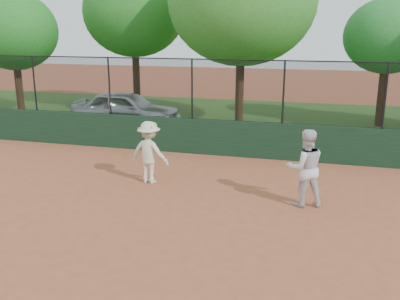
% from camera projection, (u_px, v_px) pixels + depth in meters
% --- Properties ---
extents(ground, '(80.00, 80.00, 0.00)m').
position_uv_depth(ground, '(138.00, 227.00, 9.62)').
color(ground, '#A65535').
rests_on(ground, ground).
extents(back_wall, '(26.00, 0.20, 1.20)m').
position_uv_depth(back_wall, '(206.00, 137.00, 15.05)').
color(back_wall, '#17341F').
rests_on(back_wall, ground).
extents(grass_strip, '(36.00, 12.00, 0.01)m').
position_uv_depth(grass_strip, '(238.00, 120.00, 20.79)').
color(grass_strip, '#264C17').
rests_on(grass_strip, ground).
extents(parked_car, '(4.71, 2.03, 1.59)m').
position_uv_depth(parked_car, '(126.00, 109.00, 19.03)').
color(parked_car, '#AFB5B9').
rests_on(parked_car, ground).
extents(player_second, '(1.10, 0.97, 1.88)m').
position_uv_depth(player_second, '(305.00, 168.00, 10.58)').
color(player_second, silver).
rests_on(player_second, ground).
extents(player_main, '(1.21, 0.82, 1.74)m').
position_uv_depth(player_main, '(149.00, 152.00, 12.18)').
color(player_main, beige).
rests_on(player_main, ground).
extents(fence_assembly, '(26.00, 0.06, 2.00)m').
position_uv_depth(fence_assembly, '(206.00, 88.00, 14.62)').
color(fence_assembly, black).
rests_on(fence_assembly, back_wall).
extents(tree_0, '(4.17, 3.79, 5.82)m').
position_uv_depth(tree_0, '(13.00, 31.00, 20.69)').
color(tree_0, '#442A18').
rests_on(tree_0, ground).
extents(tree_1, '(5.10, 4.63, 7.13)m').
position_uv_depth(tree_1, '(134.00, 12.00, 21.95)').
color(tree_1, '#3F2815').
rests_on(tree_1, ground).
extents(tree_2, '(6.08, 5.53, 7.85)m').
position_uv_depth(tree_2, '(242.00, 1.00, 18.06)').
color(tree_2, '#442A18').
rests_on(tree_2, ground).
extents(tree_3, '(3.64, 3.31, 5.41)m').
position_uv_depth(tree_3, '(388.00, 36.00, 18.59)').
color(tree_3, '#432816').
rests_on(tree_3, ground).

